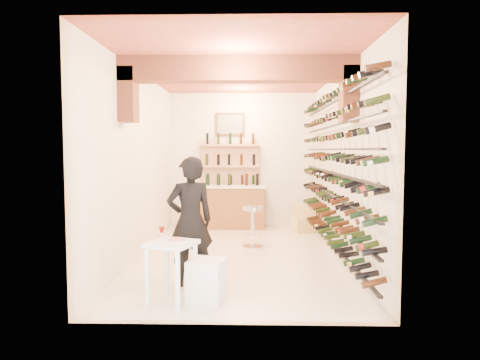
% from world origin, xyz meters
% --- Properties ---
extents(ground, '(6.00, 6.00, 0.00)m').
position_xyz_m(ground, '(0.00, 0.00, 0.00)').
color(ground, silver).
rests_on(ground, ground).
extents(room_shell, '(3.52, 6.02, 3.21)m').
position_xyz_m(room_shell, '(0.00, -0.26, 2.25)').
color(room_shell, '#EEE8CE').
rests_on(room_shell, ground).
extents(wine_rack, '(0.32, 5.70, 2.56)m').
position_xyz_m(wine_rack, '(1.53, 0.00, 1.55)').
color(wine_rack, black).
rests_on(wine_rack, ground).
extents(back_counter, '(1.70, 0.62, 1.29)m').
position_xyz_m(back_counter, '(-0.30, 2.65, 0.53)').
color(back_counter, brown).
rests_on(back_counter, ground).
extents(back_shelving, '(1.40, 0.31, 2.73)m').
position_xyz_m(back_shelving, '(-0.30, 2.89, 1.17)').
color(back_shelving, tan).
rests_on(back_shelving, ground).
extents(tasting_table, '(0.67, 0.67, 0.90)m').
position_xyz_m(tasting_table, '(-0.76, -2.34, 0.61)').
color(tasting_table, white).
rests_on(tasting_table, ground).
extents(white_stool, '(0.49, 0.49, 0.51)m').
position_xyz_m(white_stool, '(-0.34, -2.30, 0.26)').
color(white_stool, white).
rests_on(white_stool, ground).
extents(person, '(0.75, 0.64, 1.75)m').
position_xyz_m(person, '(-0.63, -1.65, 0.88)').
color(person, black).
rests_on(person, ground).
extents(chrome_barstool, '(0.40, 0.40, 0.78)m').
position_xyz_m(chrome_barstool, '(0.23, 0.61, 0.45)').
color(chrome_barstool, silver).
rests_on(chrome_barstool, ground).
extents(crate_lower, '(0.64, 0.55, 0.32)m').
position_xyz_m(crate_lower, '(1.40, 2.20, 0.16)').
color(crate_lower, '#DEC27A').
rests_on(crate_lower, ground).
extents(crate_upper, '(0.48, 0.33, 0.28)m').
position_xyz_m(crate_upper, '(1.40, 2.20, 0.46)').
color(crate_upper, '#DEC27A').
rests_on(crate_upper, crate_lower).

